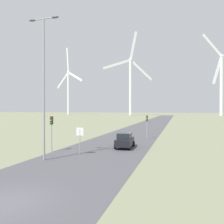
% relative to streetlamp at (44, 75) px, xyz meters
% --- Properties ---
extents(ground_plane, '(600.00, 600.00, 0.00)m').
position_rel_streetlamp_xyz_m(ground_plane, '(3.56, -8.40, -7.83)').
color(ground_plane, '#757A5B').
extents(road_surface, '(10.00, 240.00, 0.01)m').
position_rel_streetlamp_xyz_m(road_surface, '(3.56, 39.60, -7.83)').
color(road_surface, '#47474C').
rests_on(road_surface, ground).
extents(streetlamp, '(3.08, 0.32, 12.99)m').
position_rel_streetlamp_xyz_m(streetlamp, '(0.00, 0.00, 0.00)').
color(streetlamp, '#93999E').
rests_on(streetlamp, ground).
extents(stop_sign_near, '(0.81, 0.07, 2.78)m').
position_rel_streetlamp_xyz_m(stop_sign_near, '(2.08, 3.19, -5.89)').
color(stop_sign_near, '#93999E').
rests_on(stop_sign_near, ground).
extents(traffic_light_post_near_left, '(0.28, 0.33, 3.89)m').
position_rel_streetlamp_xyz_m(traffic_light_post_near_left, '(-1.63, 3.80, -4.98)').
color(traffic_light_post_near_left, '#93999E').
rests_on(traffic_light_post_near_left, ground).
extents(traffic_light_post_near_right, '(0.28, 0.34, 3.70)m').
position_rel_streetlamp_xyz_m(traffic_light_post_near_right, '(7.05, 17.12, -5.12)').
color(traffic_light_post_near_right, '#93999E').
rests_on(traffic_light_post_near_right, ground).
extents(car_approaching, '(2.08, 4.22, 1.83)m').
position_rel_streetlamp_xyz_m(car_approaching, '(5.54, 8.49, -6.92)').
color(car_approaching, black).
rests_on(car_approaching, ground).
extents(wind_turbine_far_left, '(35.81, 19.66, 61.57)m').
position_rel_streetlamp_xyz_m(wind_turbine_far_left, '(-84.85, 162.95, 17.17)').
color(wind_turbine_far_left, white).
rests_on(wind_turbine_far_left, ground).
extents(wind_turbine_left, '(35.94, 18.24, 66.34)m').
position_rel_streetlamp_xyz_m(wind_turbine_left, '(-24.35, 151.80, 19.86)').
color(wind_turbine_left, white).
rests_on(wind_turbine_left, ground).
extents(wind_turbine_center, '(32.43, 14.15, 58.07)m').
position_rel_streetlamp_xyz_m(wind_turbine_center, '(41.15, 154.25, 18.87)').
color(wind_turbine_center, white).
rests_on(wind_turbine_center, ground).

